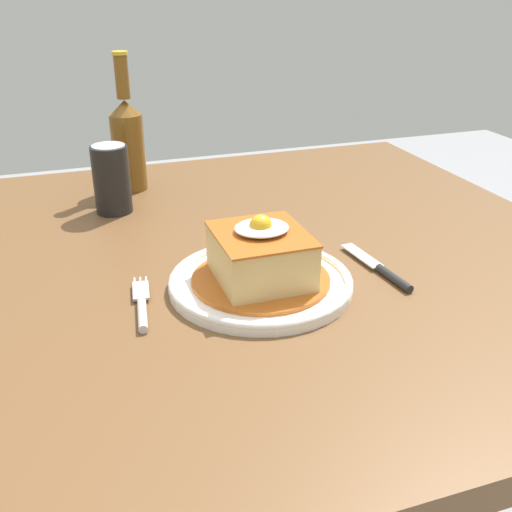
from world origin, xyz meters
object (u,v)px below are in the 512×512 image
main_plate (261,282)px  knife (384,271)px  fork (142,306)px  soda_can (112,179)px  beer_bottle_amber (128,140)px

main_plate → knife: (0.18, -0.02, -0.00)m
fork → knife: same height
main_plate → soda_can: (-0.16, 0.36, 0.05)m
main_plate → fork: main_plate is taller
soda_can → beer_bottle_amber: (0.05, 0.12, 0.04)m
fork → beer_bottle_amber: (0.06, 0.49, 0.09)m
main_plate → beer_bottle_amber: size_ratio=0.96×
knife → beer_bottle_amber: (-0.29, 0.51, 0.09)m
knife → main_plate: bearing=173.1°
fork → knife: bearing=-2.2°
soda_can → beer_bottle_amber: bearing=67.5°
knife → beer_bottle_amber: size_ratio=0.62×
beer_bottle_amber → main_plate: bearing=-77.6°
main_plate → knife: main_plate is taller
knife → beer_bottle_amber: bearing=119.8°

